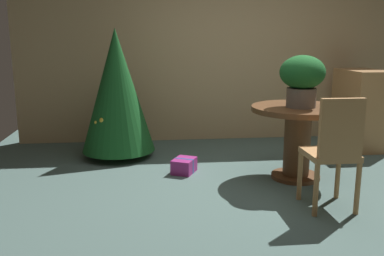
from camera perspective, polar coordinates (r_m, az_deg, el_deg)
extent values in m
plane|color=#4C6660|center=(4.25, 10.73, -8.17)|extent=(6.60, 6.60, 0.00)
cube|color=tan|center=(6.13, 5.18, 10.59)|extent=(6.00, 0.10, 2.60)
cylinder|color=brown|center=(4.63, 13.85, -6.35)|extent=(0.51, 0.51, 0.04)
cylinder|color=brown|center=(4.53, 14.08, -2.04)|extent=(0.27, 0.27, 0.68)
cylinder|color=brown|center=(4.46, 14.32, 2.52)|extent=(0.97, 0.97, 0.05)
cylinder|color=#665B51|center=(4.39, 14.58, 4.01)|extent=(0.29, 0.29, 0.20)
ellipsoid|color=#195623|center=(4.36, 14.76, 7.34)|extent=(0.45, 0.45, 0.34)
sphere|color=red|center=(4.49, 15.79, 7.70)|extent=(0.07, 0.07, 0.07)
sphere|color=red|center=(4.52, 16.11, 7.24)|extent=(0.06, 0.06, 0.06)
sphere|color=red|center=(4.32, 16.32, 7.13)|extent=(0.08, 0.08, 0.08)
cylinder|color=#B27F4C|center=(3.98, 14.43, -6.32)|extent=(0.04, 0.04, 0.45)
cylinder|color=#B27F4C|center=(4.12, 19.18, -5.99)|extent=(0.04, 0.04, 0.45)
cylinder|color=#B27F4C|center=(3.66, 16.48, -8.12)|extent=(0.04, 0.04, 0.45)
cylinder|color=#B27F4C|center=(3.81, 21.56, -7.67)|extent=(0.04, 0.04, 0.45)
cube|color=#B27F4C|center=(3.81, 18.16, -3.42)|extent=(0.41, 0.42, 0.05)
cube|color=#B27F4C|center=(3.59, 19.62, -0.03)|extent=(0.37, 0.05, 0.49)
cylinder|color=brown|center=(5.37, -9.85, -3.37)|extent=(0.10, 0.10, 0.08)
cone|color=#195623|center=(5.22, -10.16, 5.03)|extent=(0.90, 0.90, 1.50)
sphere|color=gold|center=(5.46, -6.78, -0.01)|extent=(0.07, 0.07, 0.07)
sphere|color=gold|center=(5.03, -12.10, 1.03)|extent=(0.07, 0.07, 0.07)
sphere|color=gold|center=(5.24, -9.74, 10.10)|extent=(0.05, 0.05, 0.05)
sphere|color=gold|center=(5.08, -12.91, 0.73)|extent=(0.04, 0.04, 0.04)
sphere|color=#2D51A8|center=(5.55, -11.48, 1.30)|extent=(0.05, 0.05, 0.05)
cube|color=#9E287A|center=(4.65, -1.08, -5.14)|extent=(0.31, 0.34, 0.16)
cube|color=#1E569E|center=(4.65, -1.08, -5.14)|extent=(0.21, 0.12, 0.16)
cube|color=#B27F4C|center=(6.08, 21.96, 2.39)|extent=(0.48, 0.80, 1.05)
sphere|color=#B29338|center=(5.96, 19.87, 2.88)|extent=(0.04, 0.04, 0.04)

